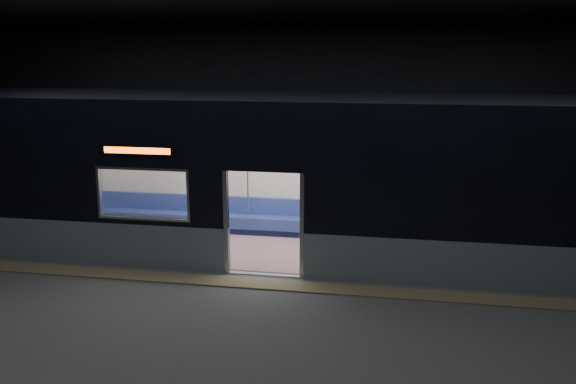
# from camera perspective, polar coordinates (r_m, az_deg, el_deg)

# --- Properties ---
(station_floor) EXTENTS (24.00, 14.00, 0.01)m
(station_floor) POSITION_cam_1_polar(r_m,az_deg,el_deg) (11.00, -3.42, -9.72)
(station_floor) COLOR #47494C
(station_floor) RESTS_ON ground
(station_envelope) EXTENTS (24.00, 14.00, 5.00)m
(station_envelope) POSITION_cam_1_polar(r_m,az_deg,el_deg) (10.15, -3.71, 9.74)
(station_envelope) COLOR black
(station_envelope) RESTS_ON station_floor
(tactile_strip) EXTENTS (22.80, 0.50, 0.03)m
(tactile_strip) POSITION_cam_1_polar(r_m,az_deg,el_deg) (11.48, -2.77, -8.58)
(tactile_strip) COLOR #8C7F59
(tactile_strip) RESTS_ON station_floor
(metro_car) EXTENTS (18.00, 3.04, 3.35)m
(metro_car) POSITION_cam_1_polar(r_m,az_deg,el_deg) (12.84, -0.88, 2.31)
(metro_car) COLOR gray
(metro_car) RESTS_ON station_floor
(passenger) EXTENTS (0.38, 0.65, 1.31)m
(passenger) POSITION_cam_1_polar(r_m,az_deg,el_deg) (13.92, 3.51, -1.38)
(passenger) COLOR black
(passenger) RESTS_ON metro_car
(handbag) EXTENTS (0.29, 0.26, 0.14)m
(handbag) POSITION_cam_1_polar(r_m,az_deg,el_deg) (13.75, 3.27, -2.02)
(handbag) COLOR black
(handbag) RESTS_ON passenger
(transit_map) EXTENTS (0.93, 0.03, 0.60)m
(transit_map) POSITION_cam_1_polar(r_m,az_deg,el_deg) (14.15, 19.12, 0.97)
(transit_map) COLOR white
(transit_map) RESTS_ON metro_car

